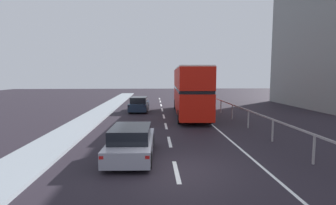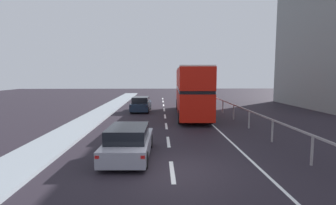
% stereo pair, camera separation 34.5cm
% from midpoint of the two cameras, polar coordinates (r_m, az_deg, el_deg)
% --- Properties ---
extents(ground_plane, '(75.94, 120.00, 0.10)m').
position_cam_midpoint_polar(ground_plane, '(9.83, 0.74, -15.02)').
color(ground_plane, black).
extents(near_sidewalk_kerb, '(2.24, 80.00, 0.14)m').
position_cam_midpoint_polar(near_sidewalk_kerb, '(11.11, -32.20, -12.80)').
color(near_sidewalk_kerb, gray).
rests_on(near_sidewalk_kerb, ground).
extents(lane_paint_markings, '(3.45, 46.00, 0.01)m').
position_cam_midpoint_polar(lane_paint_markings, '(18.35, 5.03, -4.93)').
color(lane_paint_markings, silver).
rests_on(lane_paint_markings, ground).
extents(bridge_side_railing, '(0.10, 42.00, 1.21)m').
position_cam_midpoint_polar(bridge_side_railing, '(19.31, 15.30, -1.66)').
color(bridge_side_railing, gray).
rests_on(bridge_side_railing, ground).
extents(double_decker_bus_red, '(2.95, 11.46, 4.19)m').
position_cam_midpoint_polar(double_decker_bus_red, '(22.48, 4.49, 2.87)').
color(double_decker_bus_red, red).
rests_on(double_decker_bus_red, ground).
extents(hatchback_car_near, '(1.95, 4.28, 1.36)m').
position_cam_midpoint_polar(hatchback_car_near, '(11.12, -9.12, -8.77)').
color(hatchback_car_near, gray).
rests_on(hatchback_car_near, ground).
extents(sedan_car_ahead, '(1.88, 4.14, 1.44)m').
position_cam_midpoint_polar(sedan_car_ahead, '(25.03, -6.88, -0.43)').
color(sedan_car_ahead, '#182436').
rests_on(sedan_car_ahead, ground).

